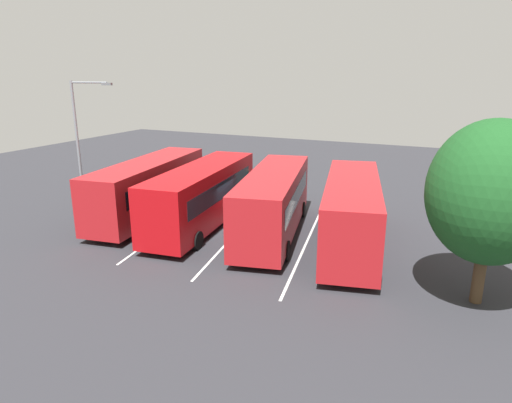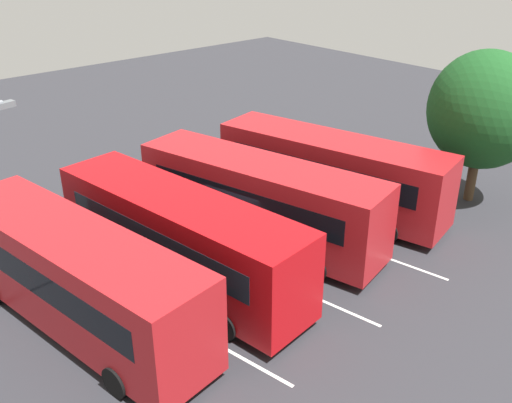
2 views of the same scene
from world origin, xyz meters
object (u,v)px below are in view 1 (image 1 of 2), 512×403
Objects in this scene: bus_far_left at (351,211)px; depot_tree at (491,193)px; bus_center_right at (202,194)px; bus_center_left at (274,201)px; bus_far_right at (149,187)px; pedestrian at (283,181)px; street_lamp at (81,141)px.

bus_far_left is 7.20m from depot_tree.
bus_center_left is at bearing -90.94° from bus_center_right.
depot_tree reaches higher than bus_center_right.
depot_tree reaches higher than bus_far_right.
bus_far_left is at bearing -94.33° from bus_center_right.
bus_center_left and bus_far_right have the same top height.
depot_tree is at bearing -123.22° from bus_center_left.
bus_center_right is at bearing -28.65° from pedestrian.
depot_tree reaches higher than pedestrian.
bus_far_right is at bearing 79.46° from bus_center_left.
depot_tree is at bearing -16.66° from street_lamp.
street_lamp is at bearing 83.84° from bus_far_left.
bus_far_left is 8.30m from bus_center_right.
bus_far_left is 1.01× the size of bus_center_right.
bus_center_left is at bearing 76.56° from bus_far_left.
bus_far_left is at bearing 57.55° from depot_tree.
street_lamp reaches higher than bus_far_right.
bus_far_left is 1.34× the size of street_lamp.
bus_far_right is at bearing 12.35° from street_lamp.
street_lamp is (-1.78, 15.50, 2.73)m from bus_far_left.
bus_far_left is 12.08m from bus_far_right.
street_lamp is 1.15× the size of depot_tree.
street_lamp is at bearing 86.42° from bus_center_left.
depot_tree is at bearing -108.84° from bus_far_right.
bus_far_left is 10.41m from pedestrian.
bus_center_right is 1.34× the size of street_lamp.
bus_far_right is (-0.31, 7.91, 0.00)m from bus_center_left.
pedestrian is at bearing 36.12° from street_lamp.
street_lamp reaches higher than bus_center_right.
bus_center_left is 11.80m from street_lamp.
bus_far_left is at bearing -5.12° from street_lamp.
bus_far_right is 4.64m from street_lamp.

